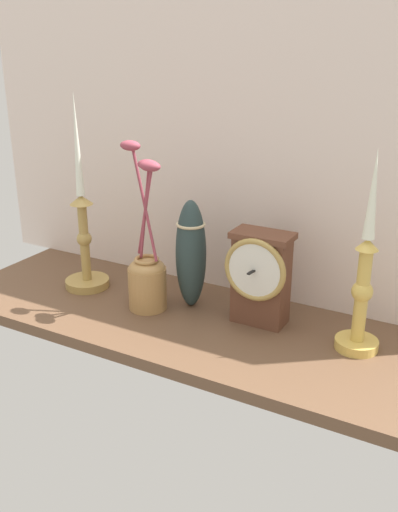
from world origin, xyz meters
TOP-DOWN VIEW (x-y plane):
  - ground_plane at (0.00, 0.00)cm, footprint 100.00×36.00cm
  - back_wall at (0.00, 18.50)cm, footprint 120.00×2.00cm
  - mantel_clock at (16.85, 5.18)cm, footprint 12.66×9.17cm
  - candlestick_tall_left at (36.77, 4.40)cm, footprint 7.94×7.94cm
  - candlestick_tall_center at (-24.63, 2.46)cm, footprint 9.95×9.95cm
  - brass_vase_jar at (-6.22, -0.49)cm, footprint 10.10×8.05cm
  - tall_ceramic_vase at (1.14, 5.44)cm, footprint 6.37×6.37cm

SIDE VIEW (x-z plane):
  - ground_plane at x=0.00cm, z-range -2.40..0.00cm
  - brass_vase_jar at x=-6.22cm, z-range -9.18..25.90cm
  - mantel_clock at x=16.85cm, z-range 0.58..19.47cm
  - tall_ceramic_vase at x=1.14cm, z-range 0.15..23.40cm
  - candlestick_tall_center at x=-24.63cm, z-range -9.82..33.71cm
  - candlestick_tall_left at x=36.77cm, z-range -6.35..30.78cm
  - back_wall at x=0.00cm, z-range 0.00..65.00cm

